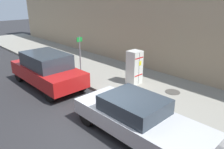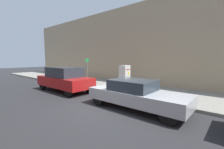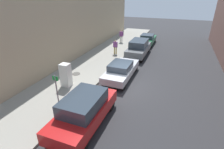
{
  "view_description": "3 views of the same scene",
  "coord_description": "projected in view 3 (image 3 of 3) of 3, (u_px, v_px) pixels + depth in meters",
  "views": [
    {
      "loc": [
        4.24,
        5.05,
        4.46
      ],
      "look_at": [
        -2.29,
        -1.8,
        1.05
      ],
      "focal_mm": 35.0,
      "sensor_mm": 36.0,
      "label": 1
    },
    {
      "loc": [
        5.38,
        4.79,
        2.39
      ],
      "look_at": [
        -1.35,
        -0.94,
        1.45
      ],
      "focal_mm": 24.0,
      "sensor_mm": 36.0,
      "label": 2
    },
    {
      "loc": [
        3.4,
        -11.31,
        6.48
      ],
      "look_at": [
        -0.74,
        -0.73,
        1.11
      ],
      "focal_mm": 28.0,
      "sensor_mm": 36.0,
      "label": 3
    }
  ],
  "objects": [
    {
      "name": "parked_suv_red",
      "position": [
        84.0,
        110.0,
        9.08
      ],
      "size": [
        1.93,
        4.67,
        1.77
      ],
      "color": "red",
      "rests_on": "ground"
    },
    {
      "name": "street_sign_post",
      "position": [
        57.0,
        92.0,
        9.75
      ],
      "size": [
        0.36,
        0.07,
        2.32
      ],
      "color": "slate",
      "rests_on": "sidewalk_slab"
    },
    {
      "name": "manhole_cover",
      "position": [
        76.0,
        74.0,
        14.94
      ],
      "size": [
        0.7,
        0.7,
        0.02
      ],
      "primitive_type": "cylinder",
      "color": "#47443F",
      "rests_on": "sidewalk_slab"
    },
    {
      "name": "building_facade_near",
      "position": [
        39.0,
        31.0,
        14.31
      ],
      "size": [
        2.06,
        39.6,
        7.25
      ],
      "primitive_type": "cube",
      "color": "tan",
      "rests_on": "ground"
    },
    {
      "name": "parked_sedan_green",
      "position": [
        147.0,
        39.0,
        23.69
      ],
      "size": [
        1.8,
        4.33,
        1.38
      ],
      "color": "#1E6038",
      "rests_on": "ground"
    },
    {
      "name": "parked_suv_gray",
      "position": [
        139.0,
        48.0,
        19.32
      ],
      "size": [
        1.88,
        4.87,
        1.77
      ],
      "color": "slate",
      "rests_on": "ground"
    },
    {
      "name": "sidewalk_slab",
      "position": [
        77.0,
        76.0,
        14.76
      ],
      "size": [
        4.44,
        44.0,
        0.15
      ],
      "primitive_type": "cube",
      "color": "gray",
      "rests_on": "ground"
    },
    {
      "name": "discarded_refrigerator",
      "position": [
        66.0,
        75.0,
        12.71
      ],
      "size": [
        0.68,
        0.61,
        1.74
      ],
      "color": "silver",
      "rests_on": "sidewalk_slab"
    },
    {
      "name": "pedestrian_standing_near",
      "position": [
        121.0,
        35.0,
        24.01
      ],
      "size": [
        0.49,
        0.23,
        1.69
      ],
      "rotation": [
        0.0,
        0.0,
        4.91
      ],
      "color": "beige",
      "rests_on": "sidewalk_slab"
    },
    {
      "name": "parked_sedan_silver",
      "position": [
        121.0,
        70.0,
        14.28
      ],
      "size": [
        1.82,
        4.76,
        1.38
      ],
      "color": "silver",
      "rests_on": "ground"
    },
    {
      "name": "ground_plane",
      "position": [
        124.0,
        85.0,
        13.41
      ],
      "size": [
        80.0,
        80.0,
        0.0
      ],
      "primitive_type": "plane",
      "color": "#28282B"
    },
    {
      "name": "pedestrian_walking_far",
      "position": [
        115.0,
        46.0,
        19.45
      ],
      "size": [
        0.45,
        0.22,
        1.57
      ],
      "rotation": [
        0.0,
        0.0,
        6.08
      ],
      "color": "#A8934C",
      "rests_on": "sidewalk_slab"
    }
  ]
}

